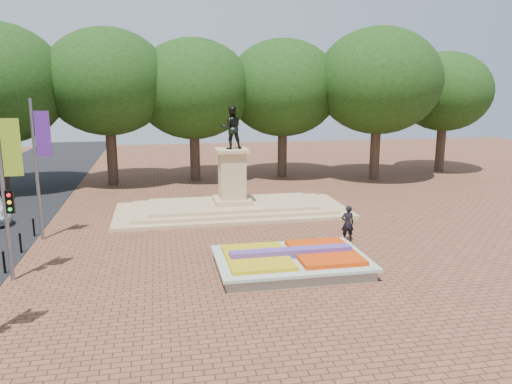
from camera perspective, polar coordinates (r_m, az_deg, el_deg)
The scene contains 6 objects.
ground at distance 22.96m, azimuth 0.27°, elevation -7.24°, with size 90.00×90.00×0.00m, color brown.
flower_bed at distance 21.23m, azimuth 4.10°, elevation -7.84°, with size 6.30×4.30×0.91m.
monument at distance 30.30m, azimuth -2.73°, elevation -0.71°, with size 14.00×6.00×6.40m.
tree_row_back at distance 39.79m, azimuth -1.60°, elevation 10.78°, with size 44.80×8.80×10.43m.
banner_poles at distance 21.08m, azimuth -26.87°, elevation 0.58°, with size 0.88×11.17×7.00m.
pedestrian at distance 25.14m, azimuth 10.42°, elevation -3.55°, with size 0.66×0.43×1.81m, color black.
Camera 1 is at (-4.30, -21.23, 7.63)m, focal length 35.00 mm.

